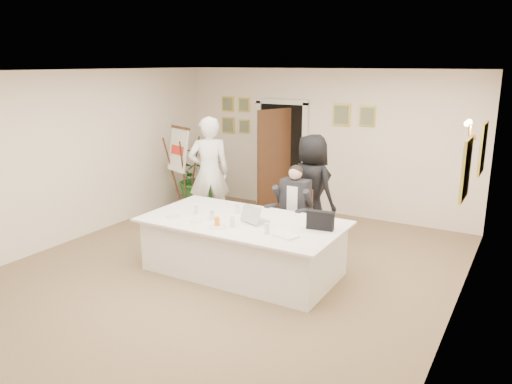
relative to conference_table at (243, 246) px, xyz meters
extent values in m
plane|color=brown|center=(-0.19, -0.14, -0.39)|extent=(7.00, 7.00, 0.00)
cube|color=white|center=(-0.19, -0.14, 2.41)|extent=(6.00, 7.00, 0.02)
cube|color=white|center=(-0.19, 3.36, 1.01)|extent=(6.00, 0.10, 2.80)
cube|color=white|center=(-3.19, -0.14, 1.01)|extent=(0.10, 7.00, 2.80)
cube|color=white|center=(2.81, -0.14, 1.01)|extent=(0.10, 7.00, 2.80)
cube|color=black|center=(-1.09, 3.33, 0.66)|extent=(0.92, 0.06, 2.10)
cube|color=white|center=(-1.61, 3.30, 0.66)|extent=(0.10, 0.06, 2.20)
cube|color=white|center=(-0.57, 3.30, 0.66)|extent=(0.10, 0.06, 2.20)
cube|color=#392812|center=(-1.04, 2.91, 0.64)|extent=(0.33, 0.81, 2.02)
cube|color=white|center=(0.00, 0.00, -0.02)|extent=(2.62, 1.31, 0.75)
cube|color=white|center=(0.00, 0.00, 0.37)|extent=(2.80, 1.49, 0.03)
cube|color=white|center=(-2.52, 1.81, 0.88)|extent=(0.61, 0.37, 0.82)
imported|color=white|center=(-1.59, 1.46, 0.61)|extent=(0.87, 0.84, 2.00)
imported|color=black|center=(0.31, 1.66, 0.51)|extent=(1.02, 0.84, 1.80)
imported|color=#1F5D21|center=(-2.44, 2.36, 0.25)|extent=(1.25, 1.11, 1.29)
cube|color=black|center=(1.09, 0.17, 0.51)|extent=(0.37, 0.15, 0.25)
cube|color=white|center=(0.83, -0.31, 0.40)|extent=(0.34, 0.28, 0.03)
cylinder|color=white|center=(-0.93, -0.37, 0.39)|extent=(0.23, 0.23, 0.01)
cylinder|color=white|center=(-0.53, -0.37, 0.39)|extent=(0.22, 0.22, 0.01)
cylinder|color=white|center=(-0.13, -0.43, 0.39)|extent=(0.25, 0.25, 0.01)
cylinder|color=silver|center=(-0.73, -0.10, 0.45)|extent=(0.07, 0.07, 0.14)
cylinder|color=silver|center=(0.04, -0.33, 0.45)|extent=(0.08, 0.08, 0.14)
cylinder|color=silver|center=(0.57, -0.34, 0.45)|extent=(0.07, 0.07, 0.14)
cylinder|color=silver|center=(-0.24, 0.26, 0.45)|extent=(0.07, 0.07, 0.14)
cylinder|color=orange|center=(-0.15, -0.41, 0.45)|extent=(0.08, 0.08, 0.13)
cylinder|color=silver|center=(-0.39, -0.18, 0.44)|extent=(0.10, 0.10, 0.11)
camera|label=1|loc=(3.47, -5.66, 2.52)|focal=35.00mm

